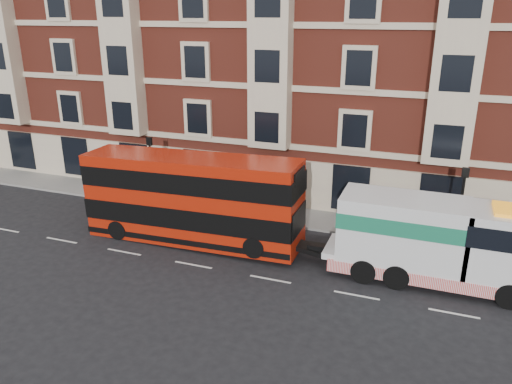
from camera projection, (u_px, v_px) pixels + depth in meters
ground at (193, 265)px, 24.47m from camera, size 120.00×120.00×0.00m
sidewalk at (249, 210)px, 31.05m from camera, size 90.00×3.00×0.15m
victorian_terrace at (294, 37)px, 34.09m from camera, size 45.00×12.00×20.40m
lamp_post_west at (151, 166)px, 30.99m from camera, size 0.35×0.15×4.35m
lamp_post_east at (461, 202)px, 25.07m from camera, size 0.35×0.15×4.35m
double_decker_bus at (192, 198)px, 26.16m from camera, size 11.70×2.69×4.74m
tow_truck at (432, 240)px, 22.35m from camera, size 9.37×2.77×3.90m
pedestrian at (89, 175)px, 35.07m from camera, size 0.64×0.52×1.53m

